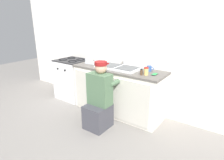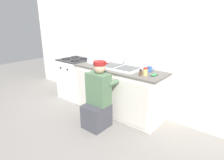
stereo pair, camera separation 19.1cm
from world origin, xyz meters
name	(u,v)px [view 2 (the right image)]	position (x,y,z in m)	size (l,w,h in m)	color
ground_plane	(109,117)	(0.00, 0.00, 0.00)	(12.00, 12.00, 0.00)	gray
back_wall	(130,46)	(0.00, 0.65, 1.25)	(6.00, 0.10, 2.50)	silver
counter_cabinet	(118,92)	(0.00, 0.29, 0.42)	(1.72, 0.62, 0.84)	silver
countertop	(119,69)	(0.00, 0.30, 0.86)	(1.76, 0.62, 0.03)	#5B5651
sink_double_basin	(119,67)	(0.00, 0.30, 0.89)	(0.80, 0.44, 0.19)	silver
stove_range	(76,78)	(-1.23, 0.30, 0.44)	(0.65, 0.62, 0.89)	white
plumber_person	(98,101)	(0.04, -0.32, 0.46)	(0.42, 0.61, 1.10)	#3F3F47
spice_bottle_pepper	(141,72)	(0.54, 0.15, 0.93)	(0.04, 0.04, 0.10)	#513823
cell_phone	(154,75)	(0.71, 0.29, 0.88)	(0.07, 0.14, 0.01)	black
condiment_jar	(145,72)	(0.60, 0.19, 0.94)	(0.07, 0.07, 0.13)	#DBB760
coffee_mug	(149,69)	(0.55, 0.43, 0.92)	(0.13, 0.08, 0.09)	#335699
dish_rack_tray	(95,62)	(-0.62, 0.33, 0.90)	(0.28, 0.22, 0.11)	#B2B7BC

